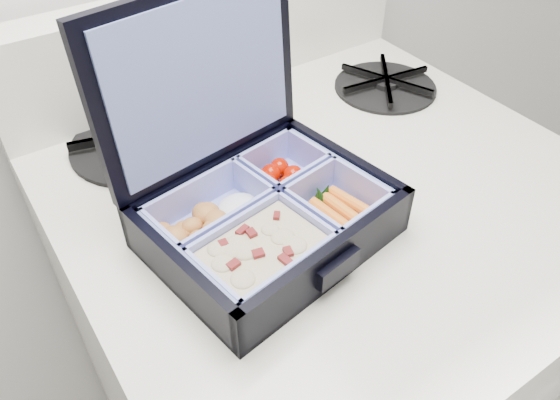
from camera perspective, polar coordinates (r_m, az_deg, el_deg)
stove at (r=1.10m, az=3.31°, el=-18.20°), size 0.66×0.66×1.00m
bento_box at (r=0.61m, az=-1.15°, el=-1.94°), size 0.28×0.24×0.06m
burner_grate at (r=0.90m, az=11.00°, el=12.02°), size 0.18×0.18×0.02m
burner_grate_rear at (r=0.78m, az=-14.68°, el=6.14°), size 0.23×0.23×0.02m
fork at (r=0.77m, az=-0.60°, el=6.11°), size 0.08×0.16×0.01m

